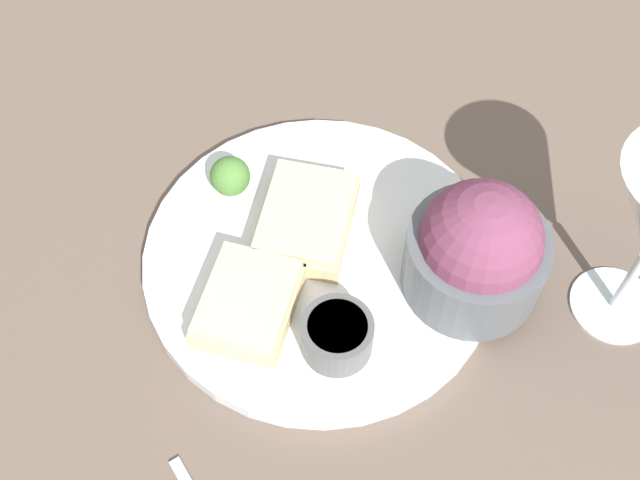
% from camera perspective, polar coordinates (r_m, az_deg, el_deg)
% --- Properties ---
extents(ground_plane, '(4.00, 4.00, 0.00)m').
position_cam_1_polar(ground_plane, '(0.66, 0.00, -1.61)').
color(ground_plane, brown).
extents(dinner_plate, '(0.29, 0.29, 0.01)m').
position_cam_1_polar(dinner_plate, '(0.66, 0.00, -1.29)').
color(dinner_plate, silver).
rests_on(dinner_plate, ground_plane).
extents(salad_bowl, '(0.11, 0.11, 0.10)m').
position_cam_1_polar(salad_bowl, '(0.61, 11.16, -0.71)').
color(salad_bowl, '#4C5156').
rests_on(salad_bowl, dinner_plate).
extents(sauce_ramekin, '(0.05, 0.05, 0.03)m').
position_cam_1_polar(sauce_ramekin, '(0.59, 1.23, -6.73)').
color(sauce_ramekin, '#4C4C4C').
rests_on(sauce_ramekin, dinner_plate).
extents(cheese_toast_near, '(0.11, 0.09, 0.03)m').
position_cam_1_polar(cheese_toast_near, '(0.65, -1.00, 1.53)').
color(cheese_toast_near, '#D1B27F').
rests_on(cheese_toast_near, dinner_plate).
extents(cheese_toast_far, '(0.09, 0.08, 0.03)m').
position_cam_1_polar(cheese_toast_far, '(0.62, -5.12, -4.48)').
color(cheese_toast_far, '#D1B27F').
rests_on(cheese_toast_far, dinner_plate).
extents(garnish, '(0.03, 0.03, 0.03)m').
position_cam_1_polar(garnish, '(0.68, -6.41, 4.54)').
color(garnish, '#477533').
rests_on(garnish, dinner_plate).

